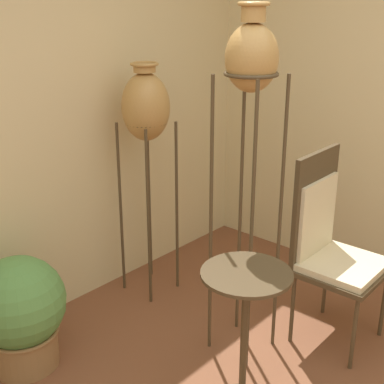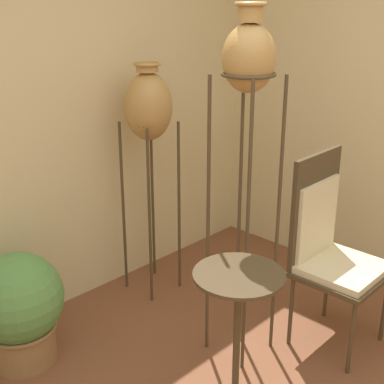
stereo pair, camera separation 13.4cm
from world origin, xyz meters
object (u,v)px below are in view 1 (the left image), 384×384
Objects in this scene: vase_stand_tall at (251,72)px; side_table at (245,312)px; potted_plant at (20,311)px; vase_stand_medium at (146,111)px; chair at (330,241)px.

vase_stand_tall reaches higher than side_table.
side_table reaches higher than potted_plant.
vase_stand_tall is 1.23× the size of vase_stand_medium.
chair is 0.84m from side_table.
vase_stand_tall is at bearing -40.53° from potted_plant.
chair is 1.74× the size of potted_plant.
vase_stand_medium is at bearing 104.34° from chair.
chair is at bearing -74.91° from vase_stand_medium.
vase_stand_tall is 2.55× the size of side_table.
vase_stand_tall is 1.14m from chair.
side_table is 1.27m from potted_plant.
vase_stand_medium is 1.50m from side_table.
vase_stand_tall reaches higher than vase_stand_medium.
side_table is at bearing -113.36° from vase_stand_medium.
chair is (0.32, -1.20, -0.67)m from vase_stand_medium.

